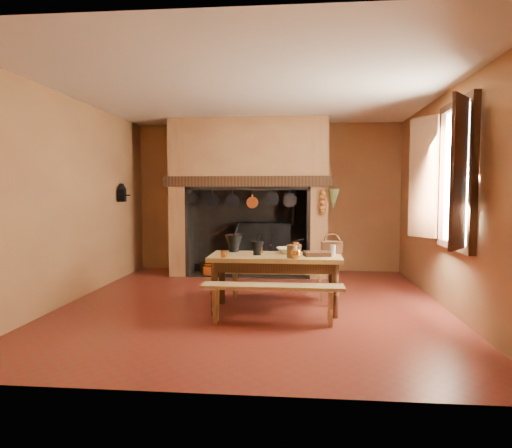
% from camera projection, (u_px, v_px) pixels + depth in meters
% --- Properties ---
extents(floor, '(5.50, 5.50, 0.00)m').
position_uv_depth(floor, '(254.00, 304.00, 6.13)').
color(floor, maroon).
rests_on(floor, ground).
extents(ceiling, '(5.50, 5.50, 0.00)m').
position_uv_depth(ceiling, '(253.00, 92.00, 5.93)').
color(ceiling, silver).
rests_on(ceiling, back_wall).
extents(back_wall, '(5.00, 0.02, 2.80)m').
position_uv_depth(back_wall, '(268.00, 198.00, 8.76)').
color(back_wall, olive).
rests_on(back_wall, floor).
extents(wall_left, '(0.02, 5.50, 2.80)m').
position_uv_depth(wall_left, '(73.00, 200.00, 6.26)').
color(wall_left, olive).
rests_on(wall_left, floor).
extents(wall_right, '(0.02, 5.50, 2.80)m').
position_uv_depth(wall_right, '(449.00, 200.00, 5.80)').
color(wall_right, olive).
rests_on(wall_right, floor).
extents(wall_front, '(5.00, 0.02, 2.80)m').
position_uv_depth(wall_front, '(216.00, 206.00, 3.30)').
color(wall_front, olive).
rests_on(wall_front, floor).
extents(chimney_breast, '(2.95, 0.96, 2.80)m').
position_uv_depth(chimney_breast, '(250.00, 175.00, 8.32)').
color(chimney_breast, olive).
rests_on(chimney_breast, floor).
extents(iron_range, '(1.12, 0.55, 1.60)m').
position_uv_depth(iron_range, '(264.00, 247.00, 8.53)').
color(iron_range, black).
rests_on(iron_range, floor).
extents(hearth_pans, '(0.51, 0.62, 0.20)m').
position_uv_depth(hearth_pans, '(209.00, 268.00, 8.42)').
color(hearth_pans, orange).
rests_on(hearth_pans, floor).
extents(hanging_pans, '(1.92, 0.29, 0.27)m').
position_uv_depth(hanging_pans, '(244.00, 200.00, 7.86)').
color(hanging_pans, black).
rests_on(hanging_pans, chimney_breast).
extents(onion_string, '(0.12, 0.10, 0.46)m').
position_uv_depth(onion_string, '(323.00, 202.00, 7.72)').
color(onion_string, '#93511B').
rests_on(onion_string, chimney_breast).
extents(herb_bunch, '(0.20, 0.20, 0.35)m').
position_uv_depth(herb_bunch, '(333.00, 199.00, 7.70)').
color(herb_bunch, '#505629').
rests_on(herb_bunch, chimney_breast).
extents(window, '(0.39, 1.75, 1.76)m').
position_uv_depth(window, '(447.00, 175.00, 5.39)').
color(window, white).
rests_on(window, wall_right).
extents(wall_coffee_mill, '(0.23, 0.16, 0.31)m').
position_uv_depth(wall_coffee_mill, '(122.00, 191.00, 7.79)').
color(wall_coffee_mill, black).
rests_on(wall_coffee_mill, wall_left).
extents(work_table, '(1.64, 0.73, 0.71)m').
position_uv_depth(work_table, '(275.00, 264.00, 5.76)').
color(work_table, '#AB8D4E').
rests_on(work_table, floor).
extents(bench_front, '(1.61, 0.28, 0.45)m').
position_uv_depth(bench_front, '(273.00, 295.00, 5.18)').
color(bench_front, '#AB8D4E').
rests_on(bench_front, floor).
extents(bench_back, '(1.47, 0.26, 0.41)m').
position_uv_depth(bench_back, '(277.00, 278.00, 6.37)').
color(bench_back, '#AB8D4E').
rests_on(bench_back, floor).
extents(mortar_large, '(0.22, 0.22, 0.38)m').
position_uv_depth(mortar_large, '(234.00, 242.00, 6.05)').
color(mortar_large, black).
rests_on(mortar_large, work_table).
extents(mortar_small, '(0.17, 0.17, 0.29)m').
position_uv_depth(mortar_small, '(257.00, 247.00, 5.74)').
color(mortar_small, black).
rests_on(mortar_small, work_table).
extents(coffee_grinder, '(0.19, 0.16, 0.20)m').
position_uv_depth(coffee_grinder, '(295.00, 248.00, 5.83)').
color(coffee_grinder, '#3C2113').
rests_on(coffee_grinder, work_table).
extents(brass_mug_a, '(0.09, 0.09, 0.09)m').
position_uv_depth(brass_mug_a, '(224.00, 254.00, 5.52)').
color(brass_mug_a, orange).
rests_on(brass_mug_a, work_table).
extents(brass_mug_b, '(0.10, 0.10, 0.08)m').
position_uv_depth(brass_mug_b, '(260.00, 250.00, 5.94)').
color(brass_mug_b, orange).
rests_on(brass_mug_b, work_table).
extents(mixing_bowl, '(0.37, 0.37, 0.08)m').
position_uv_depth(mixing_bowl, '(289.00, 251.00, 5.87)').
color(mixing_bowl, '#BFB892').
rests_on(mixing_bowl, work_table).
extents(stoneware_crock, '(0.14, 0.14, 0.16)m').
position_uv_depth(stoneware_crock, '(292.00, 252.00, 5.48)').
color(stoneware_crock, '#52371E').
rests_on(stoneware_crock, work_table).
extents(glass_jar, '(0.10, 0.10, 0.13)m').
position_uv_depth(glass_jar, '(333.00, 250.00, 5.74)').
color(glass_jar, beige).
rests_on(glass_jar, work_table).
extents(wicker_basket, '(0.28, 0.20, 0.26)m').
position_uv_depth(wicker_basket, '(332.00, 247.00, 5.92)').
color(wicker_basket, '#4F2C17').
rests_on(wicker_basket, work_table).
extents(wooden_tray, '(0.35, 0.28, 0.05)m').
position_uv_depth(wooden_tray, '(317.00, 254.00, 5.66)').
color(wooden_tray, '#3C2113').
rests_on(wooden_tray, work_table).
extents(brass_cup, '(0.17, 0.17, 0.10)m').
position_uv_depth(brass_cup, '(295.00, 254.00, 5.44)').
color(brass_cup, orange).
rests_on(brass_cup, work_table).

